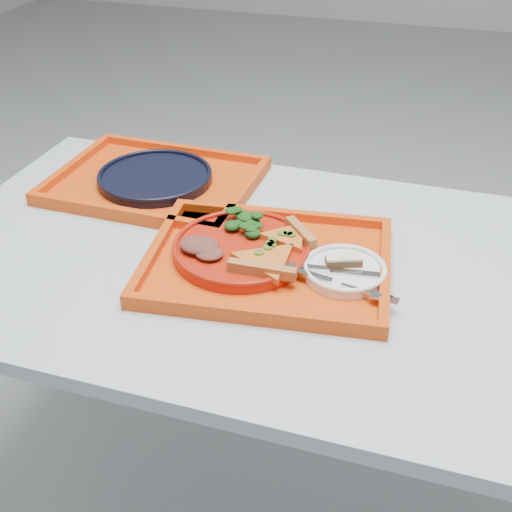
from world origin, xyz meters
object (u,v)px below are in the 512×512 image
(dessert_bar, at_px, (344,260))
(tray_main, at_px, (268,264))
(tray_far, at_px, (156,184))
(navy_plate, at_px, (155,178))
(dinner_plate, at_px, (242,250))

(dessert_bar, bearing_deg, tray_main, 164.26)
(tray_main, distance_m, tray_far, 0.42)
(tray_far, height_order, dessert_bar, dessert_bar)
(navy_plate, height_order, dessert_bar, dessert_bar)
(tray_main, relative_size, dinner_plate, 1.73)
(dinner_plate, relative_size, navy_plate, 1.00)
(tray_main, bearing_deg, dessert_bar, -1.49)
(dinner_plate, bearing_deg, tray_far, 141.41)
(tray_main, distance_m, dinner_plate, 0.06)
(tray_far, relative_size, dessert_bar, 6.40)
(dinner_plate, relative_size, dessert_bar, 3.70)
(navy_plate, relative_size, dessert_bar, 3.70)
(tray_main, bearing_deg, tray_far, 138.07)
(tray_main, xyz_separation_m, dessert_bar, (0.14, 0.01, 0.03))
(dinner_plate, bearing_deg, tray_main, -10.30)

